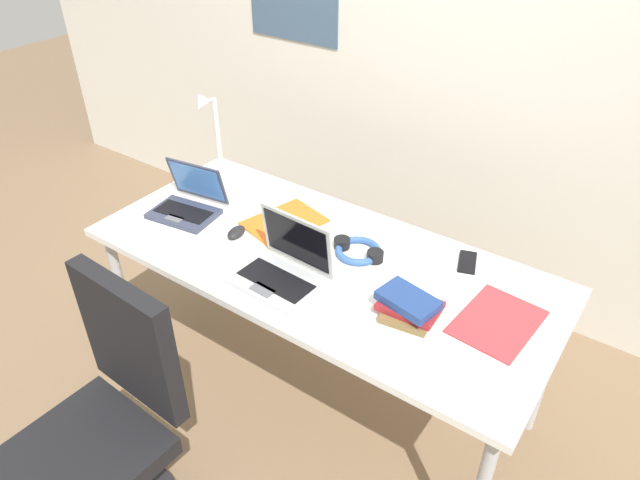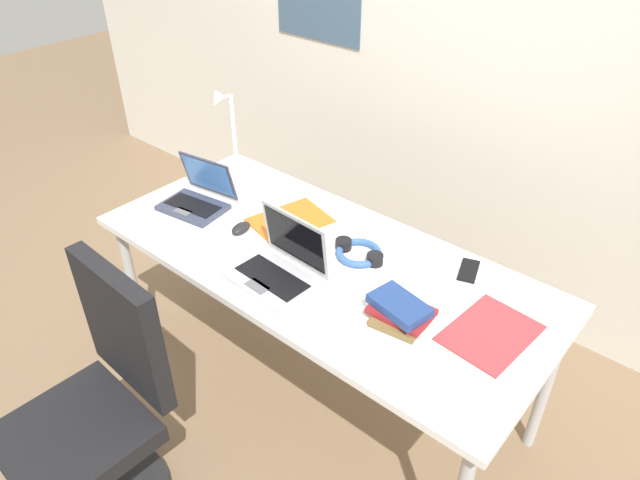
% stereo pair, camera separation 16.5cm
% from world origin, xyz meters
% --- Properties ---
extents(ground_plane, '(12.00, 12.00, 0.00)m').
position_xyz_m(ground_plane, '(0.00, 0.00, 0.00)').
color(ground_plane, '#7A6047').
extents(wall_back, '(6.00, 0.13, 2.60)m').
position_xyz_m(wall_back, '(-0.00, 1.10, 1.30)').
color(wall_back, silver).
rests_on(wall_back, ground_plane).
extents(desk, '(1.80, 0.80, 0.74)m').
position_xyz_m(desk, '(0.00, 0.00, 0.68)').
color(desk, white).
rests_on(desk, ground_plane).
extents(desk_lamp, '(0.12, 0.18, 0.40)m').
position_xyz_m(desk_lamp, '(-0.80, 0.28, 0.94)').
color(desk_lamp, white).
rests_on(desk_lamp, desk).
extents(laptop_back_right, '(0.30, 0.27, 0.20)m').
position_xyz_m(laptop_back_right, '(-0.65, -0.06, 0.78)').
color(laptop_back_right, '#33384C').
rests_on(laptop_back_right, desk).
extents(laptop_mid_desk, '(0.33, 0.26, 0.24)m').
position_xyz_m(laptop_mid_desk, '(-0.03, -0.19, 0.79)').
color(laptop_mid_desk, '#B7BABC').
rests_on(laptop_mid_desk, desk).
extents(computer_mouse, '(0.07, 0.10, 0.03)m').
position_xyz_m(computer_mouse, '(-0.36, -0.07, 0.76)').
color(computer_mouse, black).
rests_on(computer_mouse, desk).
extents(cell_phone, '(0.10, 0.15, 0.01)m').
position_xyz_m(cell_phone, '(0.47, 0.29, 0.74)').
color(cell_phone, black).
rests_on(cell_phone, desk).
extents(headphones, '(0.21, 0.18, 0.04)m').
position_xyz_m(headphones, '(0.11, 0.10, 0.76)').
color(headphones, '#335999').
rests_on(headphones, desk).
extents(book_stack, '(0.22, 0.18, 0.08)m').
position_xyz_m(book_stack, '(0.43, -0.10, 0.78)').
color(book_stack, brown).
rests_on(book_stack, desk).
extents(paper_folder_near_mouse, '(0.26, 0.33, 0.01)m').
position_xyz_m(paper_folder_near_mouse, '(0.69, 0.04, 0.74)').
color(paper_folder_near_mouse, red).
rests_on(paper_folder_near_mouse, desk).
extents(paper_folder_mid_desk, '(0.30, 0.36, 0.01)m').
position_xyz_m(paper_folder_mid_desk, '(-0.26, 0.11, 0.74)').
color(paper_folder_mid_desk, orange).
rests_on(paper_folder_mid_desk, desk).
extents(office_chair, '(0.52, 0.55, 0.97)m').
position_xyz_m(office_chair, '(-0.25, -0.88, 0.40)').
color(office_chair, black).
rests_on(office_chair, ground_plane).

